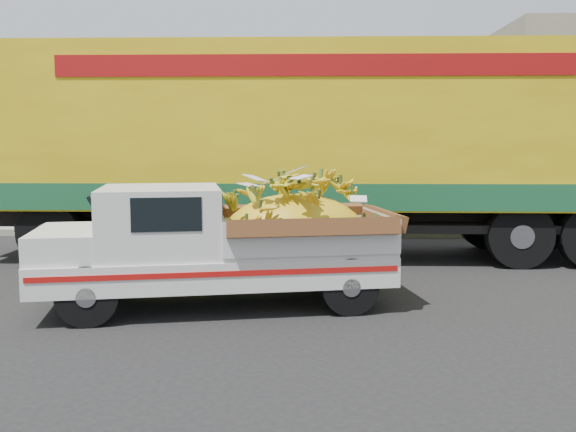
{
  "coord_description": "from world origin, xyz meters",
  "views": [
    {
      "loc": [
        0.42,
        -7.42,
        2.13
      ],
      "look_at": [
        0.13,
        1.51,
        1.09
      ],
      "focal_mm": 40.0,
      "sensor_mm": 36.0,
      "label": 1
    }
  ],
  "objects": [
    {
      "name": "ground",
      "position": [
        0.0,
        0.0,
        0.0
      ],
      "size": [
        100.0,
        100.0,
        0.0
      ],
      "primitive_type": "plane",
      "color": "black",
      "rests_on": "ground"
    },
    {
      "name": "pickup_truck",
      "position": [
        -0.44,
        0.76,
        0.84
      ],
      "size": [
        4.67,
        2.45,
        1.56
      ],
      "rotation": [
        0.0,
        0.0,
        0.2
      ],
      "color": "black",
      "rests_on": "ground"
    },
    {
      "name": "curb",
      "position": [
        0.0,
        6.82,
        0.07
      ],
      "size": [
        60.0,
        0.25,
        0.15
      ],
      "primitive_type": "cube",
      "color": "gray",
      "rests_on": "ground"
    },
    {
      "name": "semi_trailer",
      "position": [
        0.49,
        4.37,
        2.12
      ],
      "size": [
        12.0,
        2.54,
        3.8
      ],
      "rotation": [
        0.0,
        0.0,
        0.0
      ],
      "color": "black",
      "rests_on": "ground"
    },
    {
      "name": "building_left",
      "position": [
        -8.0,
        14.82,
        2.5
      ],
      "size": [
        18.0,
        6.0,
        5.0
      ],
      "primitive_type": "cube",
      "color": "gray",
      "rests_on": "ground"
    },
    {
      "name": "sidewalk",
      "position": [
        0.0,
        8.92,
        0.07
      ],
      "size": [
        60.0,
        4.0,
        0.14
      ],
      "primitive_type": "cube",
      "color": "gray",
      "rests_on": "ground"
    }
  ]
}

